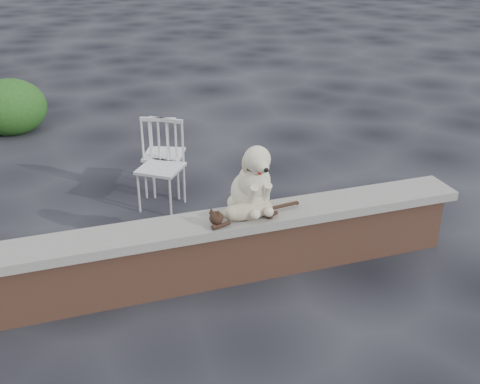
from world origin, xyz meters
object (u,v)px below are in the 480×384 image
object	(u,v)px
cat	(247,210)
dog	(250,176)
chair_d	(160,167)
chair_c	(164,153)

from	to	relation	value
cat	dog	bearing A→B (deg)	57.75
cat	chair_d	bearing A→B (deg)	100.11
chair_c	dog	bearing A→B (deg)	125.00
cat	chair_c	world-z (taller)	chair_c
cat	chair_c	xyz separation A→B (m)	(-0.29, 1.96, -0.19)
chair_c	chair_d	bearing A→B (deg)	96.36
chair_c	chair_d	distance (m)	0.39
cat	chair_d	distance (m)	1.65
dog	cat	xyz separation A→B (m)	(-0.08, -0.15, -0.23)
chair_c	chair_d	world-z (taller)	same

